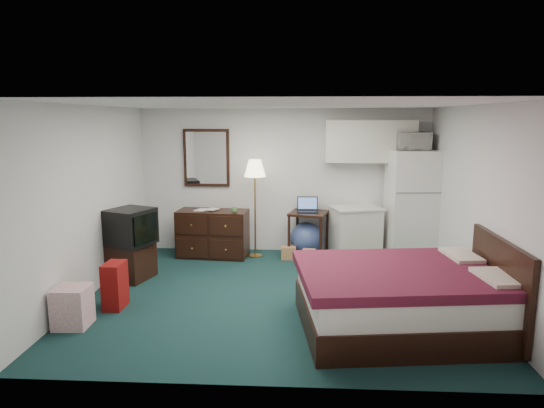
# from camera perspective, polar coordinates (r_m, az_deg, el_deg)

# --- Properties ---
(floor) EXTENTS (5.00, 4.50, 0.01)m
(floor) POSITION_cam_1_polar(r_m,az_deg,el_deg) (6.60, 0.72, -10.64)
(floor) COLOR #0F282C
(floor) RESTS_ON ground
(ceiling) EXTENTS (5.00, 4.50, 0.01)m
(ceiling) POSITION_cam_1_polar(r_m,az_deg,el_deg) (6.17, 0.77, 11.62)
(ceiling) COLOR silver
(ceiling) RESTS_ON walls
(walls) EXTENTS (5.01, 4.51, 2.50)m
(walls) POSITION_cam_1_polar(r_m,az_deg,el_deg) (6.27, 0.74, 0.12)
(walls) COLOR silver
(walls) RESTS_ON floor
(mirror) EXTENTS (0.80, 0.06, 1.00)m
(mirror) POSITION_cam_1_polar(r_m,az_deg,el_deg) (8.57, -7.70, 5.41)
(mirror) COLOR white
(mirror) RESTS_ON walls
(upper_cabinets) EXTENTS (1.50, 0.35, 0.70)m
(upper_cabinets) POSITION_cam_1_polar(r_m,az_deg,el_deg) (8.33, 11.47, 7.24)
(upper_cabinets) COLOR silver
(upper_cabinets) RESTS_ON walls
(headboard) EXTENTS (0.06, 1.56, 1.00)m
(headboard) POSITION_cam_1_polar(r_m,az_deg,el_deg) (5.91, 25.13, -8.47)
(headboard) COLOR black
(headboard) RESTS_ON walls
(dresser) EXTENTS (1.21, 0.63, 0.80)m
(dresser) POSITION_cam_1_polar(r_m,az_deg,el_deg) (8.31, -6.97, -3.46)
(dresser) COLOR black
(dresser) RESTS_ON floor
(floor_lamp) EXTENTS (0.44, 0.44, 1.66)m
(floor_lamp) POSITION_cam_1_polar(r_m,az_deg,el_deg) (8.16, -1.99, -0.57)
(floor_lamp) COLOR #BB8739
(floor_lamp) RESTS_ON floor
(desk) EXTENTS (0.73, 0.73, 0.76)m
(desk) POSITION_cam_1_polar(r_m,az_deg,el_deg) (8.33, 4.31, -3.51)
(desk) COLOR black
(desk) RESTS_ON floor
(exercise_ball) EXTENTS (0.73, 0.73, 0.57)m
(exercise_ball) POSITION_cam_1_polar(r_m,az_deg,el_deg) (8.38, 4.07, -4.10)
(exercise_ball) COLOR #374981
(exercise_ball) RESTS_ON floor
(kitchen_counter) EXTENTS (0.89, 0.77, 0.83)m
(kitchen_counter) POSITION_cam_1_polar(r_m,az_deg,el_deg) (8.35, 9.76, -3.36)
(kitchen_counter) COLOR silver
(kitchen_counter) RESTS_ON floor
(fridge) EXTENTS (0.80, 0.80, 1.82)m
(fridge) POSITION_cam_1_polar(r_m,az_deg,el_deg) (8.33, 16.04, -0.15)
(fridge) COLOR white
(fridge) RESTS_ON floor
(bed) EXTENTS (2.34, 1.93, 0.69)m
(bed) POSITION_cam_1_polar(r_m,az_deg,el_deg) (5.67, 14.85, -10.80)
(bed) COLOR #461423
(bed) RESTS_ON floor
(tv_stand) EXTENTS (0.67, 0.70, 0.53)m
(tv_stand) POSITION_cam_1_polar(r_m,az_deg,el_deg) (7.45, -16.29, -6.45)
(tv_stand) COLOR black
(tv_stand) RESTS_ON floor
(suitcase) EXTENTS (0.23, 0.36, 0.58)m
(suitcase) POSITION_cam_1_polar(r_m,az_deg,el_deg) (6.39, -18.00, -9.10)
(suitcase) COLOR maroon
(suitcase) RESTS_ON floor
(retail_box) EXTENTS (0.38, 0.38, 0.46)m
(retail_box) POSITION_cam_1_polar(r_m,az_deg,el_deg) (6.03, -22.43, -11.11)
(retail_box) COLOR white
(retail_box) RESTS_ON floor
(file_bin) EXTENTS (0.45, 0.36, 0.29)m
(file_bin) POSITION_cam_1_polar(r_m,az_deg,el_deg) (8.23, -5.57, -5.39)
(file_bin) COLOR gray
(file_bin) RESTS_ON floor
(cardboard_box_a) EXTENTS (0.25, 0.22, 0.21)m
(cardboard_box_a) POSITION_cam_1_polar(r_m,az_deg,el_deg) (8.18, 1.95, -5.75)
(cardboard_box_a) COLOR brown
(cardboard_box_a) RESTS_ON floor
(cardboard_box_b) EXTENTS (0.24, 0.27, 0.24)m
(cardboard_box_b) POSITION_cam_1_polar(r_m,az_deg,el_deg) (7.89, 4.30, -6.25)
(cardboard_box_b) COLOR brown
(cardboard_box_b) RESTS_ON floor
(laptop) EXTENTS (0.36, 0.29, 0.24)m
(laptop) POSITION_cam_1_polar(r_m,az_deg,el_deg) (8.22, 4.23, -0.13)
(laptop) COLOR black
(laptop) RESTS_ON desk
(crt_tv) EXTENTS (0.75, 0.78, 0.52)m
(crt_tv) POSITION_cam_1_polar(r_m,az_deg,el_deg) (7.26, -16.33, -2.58)
(crt_tv) COLOR black
(crt_tv) RESTS_ON tv_stand
(microwave) EXTENTS (0.54, 0.33, 0.35)m
(microwave) POSITION_cam_1_polar(r_m,az_deg,el_deg) (8.25, 16.26, 7.36)
(microwave) COLOR white
(microwave) RESTS_ON fridge
(book_a) EXTENTS (0.18, 0.07, 0.25)m
(book_a) POSITION_cam_1_polar(r_m,az_deg,el_deg) (8.26, -8.84, 0.11)
(book_a) COLOR brown
(book_a) RESTS_ON dresser
(book_b) EXTENTS (0.17, 0.08, 0.24)m
(book_b) POSITION_cam_1_polar(r_m,az_deg,el_deg) (8.27, -7.61, 0.13)
(book_b) COLOR brown
(book_b) RESTS_ON dresser
(mug) EXTENTS (0.12, 0.09, 0.11)m
(mug) POSITION_cam_1_polar(r_m,az_deg,el_deg) (7.98, -4.45, -0.63)
(mug) COLOR #508043
(mug) RESTS_ON dresser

